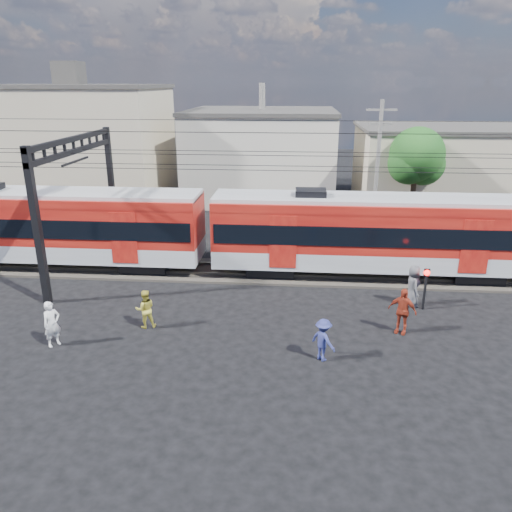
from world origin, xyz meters
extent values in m
plane|color=black|center=(0.00, 0.00, 0.00)|extent=(120.00, 120.00, 0.00)
cube|color=#2D2823|center=(0.00, 8.00, 0.06)|extent=(70.00, 3.40, 0.12)
cube|color=#59544C|center=(0.00, 7.25, 0.18)|extent=(70.00, 0.12, 0.12)
cube|color=#59544C|center=(0.00, 8.75, 0.18)|extent=(70.00, 0.12, 0.12)
cube|color=black|center=(-6.69, 8.00, 0.35)|extent=(2.40, 2.20, 0.70)
cube|color=#9EA1A6|center=(-11.81, 8.00, 1.15)|extent=(16.00, 3.00, 0.90)
cube|color=maroon|center=(-11.81, 8.00, 2.80)|extent=(16.00, 3.00, 2.40)
cube|color=black|center=(-11.81, 8.00, 2.55)|extent=(15.68, 3.08, 0.95)
cube|color=#9EA1A6|center=(-11.81, 8.00, 4.05)|extent=(16.00, 2.60, 0.25)
cube|color=black|center=(-0.13, 8.00, 0.35)|extent=(2.40, 2.20, 0.70)
cube|color=black|center=(10.11, 8.00, 0.35)|extent=(2.40, 2.20, 0.70)
cube|color=#9EA1A6|center=(4.99, 8.00, 1.15)|extent=(16.00, 3.00, 0.90)
cube|color=maroon|center=(4.99, 8.00, 2.80)|extent=(16.00, 3.00, 2.40)
cube|color=black|center=(4.99, 8.00, 2.55)|extent=(15.68, 3.08, 0.95)
cube|color=#9EA1A6|center=(4.99, 8.00, 4.05)|extent=(16.00, 2.60, 0.25)
cube|color=black|center=(-10.00, 3.50, 3.50)|extent=(0.30, 0.30, 7.00)
cube|color=black|center=(-10.00, 12.50, 3.50)|extent=(0.30, 0.30, 7.00)
cube|color=black|center=(-10.00, 8.00, 6.80)|extent=(0.25, 9.30, 0.25)
cube|color=black|center=(-10.00, 8.00, 6.20)|extent=(0.25, 9.30, 0.25)
cylinder|color=black|center=(0.00, 7.30, 5.50)|extent=(70.00, 0.03, 0.03)
cylinder|color=black|center=(0.00, 8.70, 5.50)|extent=(70.00, 0.03, 0.03)
cylinder|color=black|center=(0.00, 7.30, 6.20)|extent=(70.00, 0.03, 0.03)
cylinder|color=black|center=(0.00, 8.70, 6.20)|extent=(70.00, 0.03, 0.03)
cylinder|color=black|center=(0.00, 4.50, 7.50)|extent=(70.00, 0.03, 0.03)
cylinder|color=black|center=(0.00, 11.50, 7.50)|extent=(70.00, 0.03, 0.03)
cube|color=tan|center=(-17.00, 24.00, 4.50)|extent=(14.00, 10.00, 9.00)
cube|color=#3F3D3A|center=(-17.00, 24.00, 9.15)|extent=(14.28, 10.20, 0.30)
cube|color=#BDB4A5|center=(-2.00, 27.00, 3.50)|extent=(12.00, 12.00, 7.00)
cube|color=#3F3D3A|center=(-2.00, 27.00, 7.15)|extent=(12.24, 12.24, 0.30)
cube|color=tan|center=(14.00, 24.00, 3.00)|extent=(16.00, 10.00, 6.00)
cube|color=#3F3D3A|center=(14.00, 24.00, 6.15)|extent=(16.32, 10.20, 0.30)
cylinder|color=slate|center=(6.00, 15.00, 4.25)|extent=(0.24, 0.24, 8.50)
cube|color=slate|center=(6.00, 15.00, 7.90)|extent=(1.80, 0.12, 0.12)
cube|color=slate|center=(6.00, 15.00, 7.10)|extent=(1.40, 0.12, 0.12)
cylinder|color=#382619|center=(9.00, 18.00, 1.96)|extent=(0.36, 0.36, 3.92)
sphere|color=#144817|center=(9.00, 18.00, 4.90)|extent=(3.64, 3.64, 3.64)
sphere|color=#144817|center=(9.60, 18.30, 4.20)|extent=(2.80, 2.80, 2.80)
imported|color=silver|center=(-7.90, -0.21, 0.89)|extent=(0.73, 0.78, 1.79)
imported|color=gold|center=(-4.85, 1.53, 0.81)|extent=(0.95, 0.85, 1.61)
imported|color=navy|center=(2.20, -0.41, 0.79)|extent=(1.15, 1.13, 1.59)
imported|color=maroon|center=(5.38, 1.92, 0.95)|extent=(1.20, 0.90, 1.90)
imported|color=#48494D|center=(6.34, 4.57, 0.94)|extent=(0.69, 0.98, 1.88)
cylinder|color=black|center=(6.78, 4.21, 0.89)|extent=(0.12, 0.12, 1.78)
sphere|color=#FF140C|center=(6.78, 4.21, 1.73)|extent=(0.28, 0.28, 0.28)
cube|color=black|center=(6.78, 4.21, 1.73)|extent=(0.25, 0.06, 0.35)
camera|label=1|loc=(1.13, -16.29, 9.45)|focal=35.00mm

